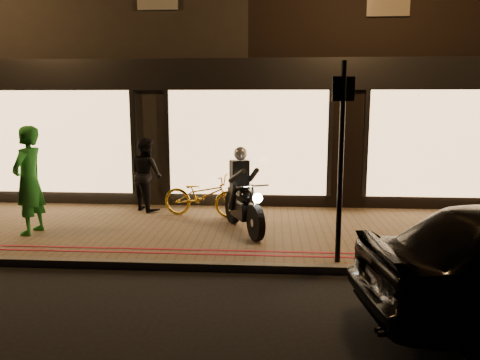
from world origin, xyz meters
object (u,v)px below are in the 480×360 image
object	(u,v)px
motorcycle	(243,199)
sign_post	(341,153)
person_green	(29,180)
bicycle_gold	(203,195)

from	to	relation	value
motorcycle	sign_post	bearing A→B (deg)	-69.91
sign_post	person_green	world-z (taller)	sign_post
bicycle_gold	motorcycle	bearing A→B (deg)	-127.08
sign_post	person_green	xyz separation A→B (m)	(-5.46, 1.19, -0.68)
bicycle_gold	person_green	xyz separation A→B (m)	(-2.98, -1.51, 0.54)
motorcycle	sign_post	world-z (taller)	sign_post
sign_post	bicycle_gold	xyz separation A→B (m)	(-2.48, 2.70, -1.22)
motorcycle	person_green	distance (m)	3.94
person_green	motorcycle	bearing A→B (deg)	103.28
sign_post	bicycle_gold	world-z (taller)	sign_post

